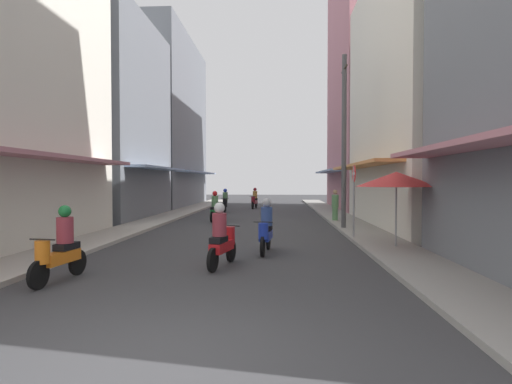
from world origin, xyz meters
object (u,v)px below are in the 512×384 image
object	(u,v)px
motorbike_blue	(266,229)
motorbike_red	(222,238)
street_sign_no_entry	(354,192)
utility_pole	(344,141)
motorbike_green	(216,208)
motorbike_black	(225,202)
pedestrian_foreground	(335,206)
motorbike_maroon	(255,199)
vendor_umbrella	(396,179)
motorbike_orange	(60,248)

from	to	relation	value
motorbike_blue	motorbike_red	world-z (taller)	same
street_sign_no_entry	utility_pole	bearing A→B (deg)	88.00
motorbike_green	motorbike_red	size ratio (longest dim) A/B	1.01
motorbike_black	pedestrian_foreground	size ratio (longest dim) A/B	1.09
motorbike_maroon	vendor_umbrella	xyz separation A→B (m)	(5.34, -18.38, 1.44)
motorbike_red	pedestrian_foreground	xyz separation A→B (m)	(4.22, 10.80, 0.12)
motorbike_orange	street_sign_no_entry	bearing A→B (deg)	41.26
motorbike_orange	motorbike_blue	distance (m)	5.52
motorbike_blue	motorbike_orange	bearing A→B (deg)	-139.14
motorbike_green	motorbike_black	world-z (taller)	same
pedestrian_foreground	motorbike_green	bearing A→B (deg)	176.92
motorbike_red	street_sign_no_entry	distance (m)	6.29
pedestrian_foreground	street_sign_no_entry	xyz separation A→B (m)	(-0.19, -6.07, 0.89)
motorbike_green	vendor_umbrella	distance (m)	10.93
motorbike_orange	utility_pole	xyz separation A→B (m)	(7.30, 9.18, 3.07)
motorbike_maroon	utility_pole	bearing A→B (deg)	-71.29
utility_pole	motorbike_green	bearing A→B (deg)	149.45
motorbike_red	pedestrian_foreground	distance (m)	11.59
motorbike_blue	motorbike_red	distance (m)	2.25
street_sign_no_entry	motorbike_green	bearing A→B (deg)	132.62
motorbike_black	pedestrian_foreground	bearing A→B (deg)	-45.92
motorbike_orange	street_sign_no_entry	size ratio (longest dim) A/B	0.68
motorbike_red	motorbike_black	world-z (taller)	same
motorbike_orange	motorbike_blue	world-z (taller)	same
motorbike_black	vendor_umbrella	world-z (taller)	vendor_umbrella
motorbike_orange	motorbike_green	distance (m)	12.78
motorbike_red	vendor_umbrella	size ratio (longest dim) A/B	0.74
motorbike_black	vendor_umbrella	distance (m)	16.44
pedestrian_foreground	utility_pole	world-z (taller)	utility_pole
motorbike_black	utility_pole	distance (m)	12.09
motorbike_red	street_sign_no_entry	size ratio (longest dim) A/B	0.67
motorbike_red	motorbike_green	bearing A→B (deg)	99.48
motorbike_red	vendor_umbrella	world-z (taller)	vendor_umbrella
motorbike_green	utility_pole	size ratio (longest dim) A/B	0.24
motorbike_blue	utility_pole	xyz separation A→B (m)	(3.13, 5.57, 3.07)
motorbike_blue	motorbike_maroon	xyz separation A→B (m)	(-1.43, 19.02, 0.00)
pedestrian_foreground	street_sign_no_entry	bearing A→B (deg)	-91.76
motorbike_green	motorbike_black	size ratio (longest dim) A/B	0.99
motorbike_maroon	vendor_umbrella	bearing A→B (deg)	-73.80
vendor_umbrella	utility_pole	xyz separation A→B (m)	(-0.78, 4.92, 1.63)
motorbike_blue	motorbike_green	world-z (taller)	same
motorbike_blue	motorbike_red	size ratio (longest dim) A/B	1.01
motorbike_black	pedestrian_foreground	world-z (taller)	pedestrian_foreground
motorbike_green	motorbike_red	world-z (taller)	same
vendor_umbrella	motorbike_orange	bearing A→B (deg)	-152.21
motorbike_maroon	pedestrian_foreground	xyz separation A→B (m)	(4.64, -10.25, 0.12)
utility_pole	street_sign_no_entry	distance (m)	3.52
motorbike_blue	motorbike_green	xyz separation A→B (m)	(-2.86, 9.10, 0.00)
utility_pole	vendor_umbrella	bearing A→B (deg)	-80.99
utility_pole	motorbike_blue	bearing A→B (deg)	-119.31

